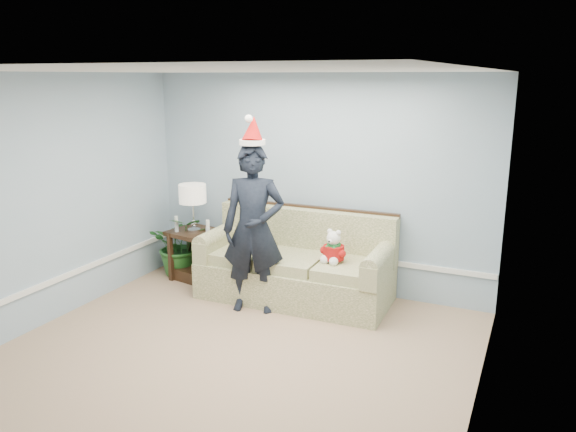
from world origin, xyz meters
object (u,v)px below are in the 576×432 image
(side_table, at_px, (198,260))
(man, at_px, (254,229))
(houseplant, at_px, (181,244))
(teddy_bear, at_px, (333,250))
(sofa, at_px, (297,267))
(table_lamp, at_px, (193,196))

(side_table, distance_m, man, 1.50)
(houseplant, xyz_separation_m, teddy_bear, (2.29, -0.23, 0.28))
(houseplant, bearing_deg, teddy_bear, -5.70)
(sofa, bearing_deg, man, -119.79)
(houseplant, bearing_deg, side_table, -7.77)
(sofa, distance_m, side_table, 1.48)
(table_lamp, bearing_deg, sofa, -1.03)
(table_lamp, relative_size, houseplant, 0.74)
(teddy_bear, bearing_deg, side_table, -174.86)
(sofa, relative_size, table_lamp, 3.67)
(man, bearing_deg, table_lamp, 137.60)
(teddy_bear, bearing_deg, houseplant, -175.16)
(sofa, relative_size, houseplant, 2.73)
(sofa, distance_m, houseplant, 1.77)
(teddy_bear, bearing_deg, sofa, 175.73)
(side_table, distance_m, teddy_bear, 2.06)
(side_table, xyz_separation_m, teddy_bear, (2.00, -0.19, 0.45))
(man, height_order, teddy_bear, man)
(side_table, relative_size, man, 0.40)
(man, distance_m, teddy_bear, 0.95)
(houseplant, relative_size, teddy_bear, 2.14)
(side_table, distance_m, houseplant, 0.34)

